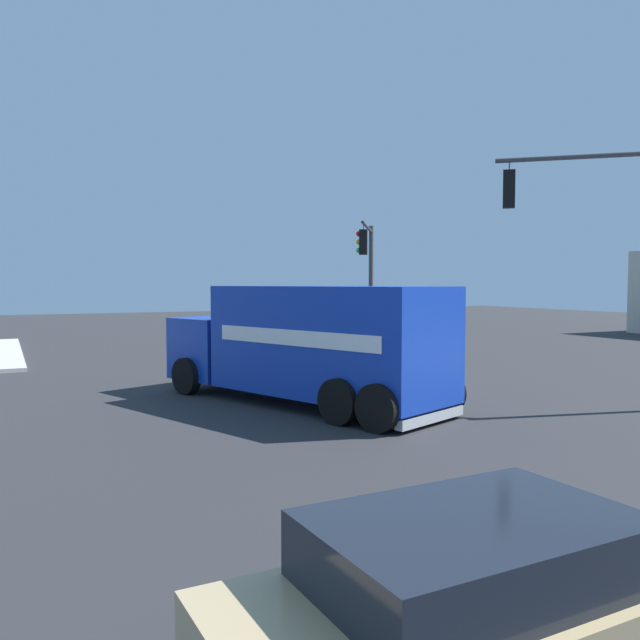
# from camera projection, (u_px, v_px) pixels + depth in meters

# --- Properties ---
(ground_plane) EXTENTS (100.00, 100.00, 0.00)m
(ground_plane) POSITION_uv_depth(u_px,v_px,m) (289.00, 386.00, 18.83)
(ground_plane) COLOR #2B2B2D
(delivery_truck) EXTENTS (8.46, 5.25, 2.95)m
(delivery_truck) POSITION_uv_depth(u_px,v_px,m) (308.00, 343.00, 15.98)
(delivery_truck) COLOR #1438AD
(delivery_truck) RESTS_ON ground
(traffic_light_primary) EXTENTS (3.81, 2.72, 5.55)m
(traffic_light_primary) POSITION_uv_depth(u_px,v_px,m) (368.00, 267.00, 27.03)
(traffic_light_primary) COLOR #38383D
(traffic_light_primary) RESTS_ON ground
(traffic_light_secondary) EXTENTS (3.37, 3.69, 6.25)m
(traffic_light_secondary) POSITION_uv_depth(u_px,v_px,m) (633.00, 231.00, 15.64)
(traffic_light_secondary) COLOR #38383D
(traffic_light_secondary) RESTS_ON sidewalk_corner_far
(pickup_maroon) EXTENTS (2.59, 5.34, 1.38)m
(pickup_maroon) POSITION_uv_depth(u_px,v_px,m) (279.00, 339.00, 26.35)
(pickup_maroon) COLOR maroon
(pickup_maroon) RESTS_ON ground
(sedan_tan) EXTENTS (2.13, 4.35, 1.31)m
(sedan_tan) POSITION_uv_depth(u_px,v_px,m) (484.00, 602.00, 4.83)
(sedan_tan) COLOR tan
(sedan_tan) RESTS_ON ground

